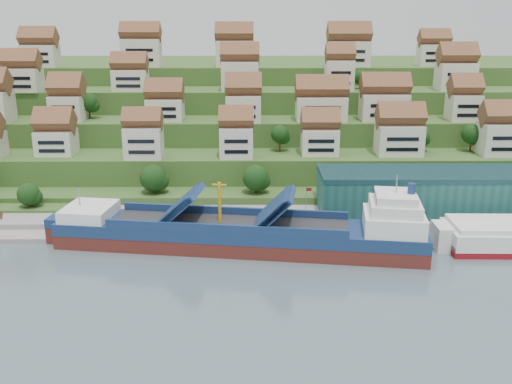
{
  "coord_description": "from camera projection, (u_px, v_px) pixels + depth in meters",
  "views": [
    {
      "loc": [
        5.75,
        -113.9,
        46.96
      ],
      "look_at": [
        6.59,
        14.0,
        8.0
      ],
      "focal_mm": 40.0,
      "sensor_mm": 36.0,
      "label": 1
    }
  ],
  "objects": [
    {
      "name": "ground",
      "position": [
        226.0,
        246.0,
        122.6
      ],
      "size": [
        300.0,
        300.0,
        0.0
      ],
      "primitive_type": "plane",
      "color": "slate",
      "rests_on": "ground"
    },
    {
      "name": "quay",
      "position": [
        312.0,
        218.0,
        136.76
      ],
      "size": [
        180.0,
        14.0,
        2.2
      ],
      "primitive_type": "cube",
      "color": "gray",
      "rests_on": "ground"
    },
    {
      "name": "hillside_village",
      "position": [
        239.0,
        95.0,
        173.95
      ],
      "size": [
        158.15,
        63.22,
        29.42
      ],
      "color": "beige",
      "rests_on": "ground"
    },
    {
      "name": "cargo_ship",
      "position": [
        249.0,
        234.0,
        120.49
      ],
      "size": [
        78.75,
        22.79,
        17.26
      ],
      "rotation": [
        0.0,
        0.0,
        -0.14
      ],
      "color": "#56201A",
      "rests_on": "ground"
    },
    {
      "name": "hillside_trees",
      "position": [
        195.0,
        146.0,
        155.16
      ],
      "size": [
        147.36,
        62.5,
        29.69
      ],
      "color": "#193F15",
      "rests_on": "ground"
    },
    {
      "name": "hillside",
      "position": [
        237.0,
        118.0,
        218.56
      ],
      "size": [
        260.0,
        128.0,
        31.0
      ],
      "color": "#2D4C1E",
      "rests_on": "ground"
    },
    {
      "name": "warehouse",
      "position": [
        444.0,
        191.0,
        137.09
      ],
      "size": [
        60.0,
        15.0,
        10.0
      ],
      "primitive_type": "cube",
      "color": "#215A54",
      "rests_on": "quay"
    },
    {
      "name": "flagpole",
      "position": [
        306.0,
        202.0,
        130.28
      ],
      "size": [
        1.28,
        0.16,
        8.0
      ],
      "color": "gray",
      "rests_on": "quay"
    }
  ]
}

